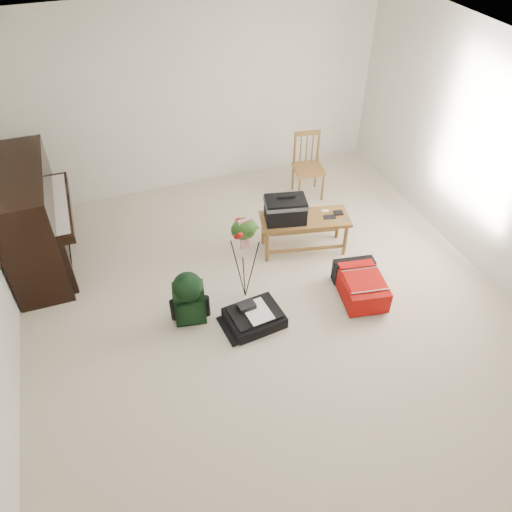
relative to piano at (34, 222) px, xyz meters
name	(u,v)px	position (x,y,z in m)	size (l,w,h in m)	color
floor	(270,311)	(2.19, -1.60, -0.60)	(5.00, 5.50, 0.01)	beige
ceiling	(276,78)	(2.19, -1.60, 1.90)	(5.00, 5.50, 0.01)	white
wall_back	(196,97)	(2.19, 1.15, 0.65)	(5.00, 0.04, 2.50)	silver
wall_right	(500,167)	(4.69, -1.60, 0.65)	(0.04, 5.50, 2.50)	silver
piano	(34,222)	(0.00, 0.00, 0.00)	(0.71, 1.50, 1.25)	black
bench	(293,214)	(2.76, -0.77, -0.04)	(1.09, 0.62, 0.79)	olive
dining_chair	(308,166)	(3.46, 0.33, -0.17)	(0.43, 0.43, 0.88)	olive
red_suitcase	(359,282)	(3.19, -1.65, -0.45)	(0.53, 0.72, 0.28)	#BF080B
black_duffel	(254,317)	(1.98, -1.69, -0.52)	(0.60, 0.50, 0.23)	black
green_backpack	(189,296)	(1.38, -1.43, -0.26)	(0.34, 0.31, 0.62)	black
flower_stand	(245,260)	(2.01, -1.29, -0.07)	(0.37, 0.37, 1.08)	black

